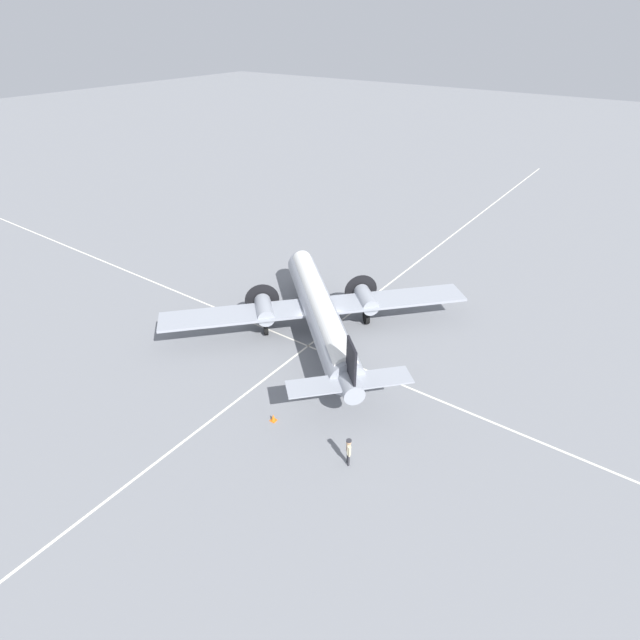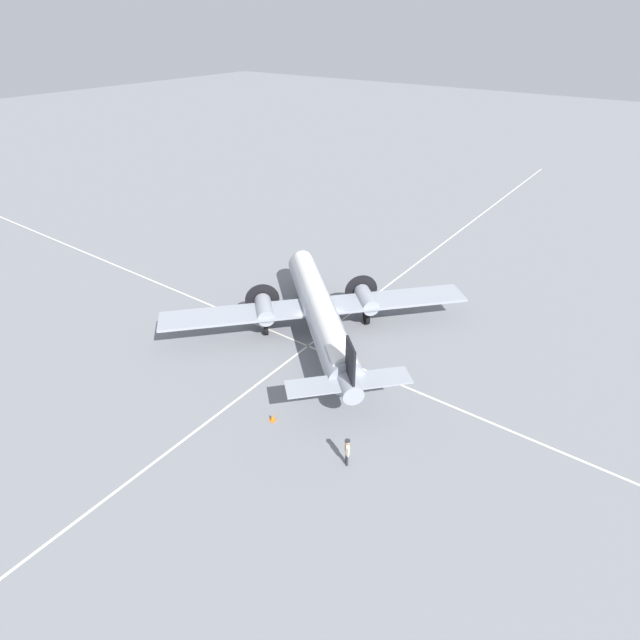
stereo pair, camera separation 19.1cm
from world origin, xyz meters
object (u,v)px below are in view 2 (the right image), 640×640
suitcase_upright_spare (298,391)px  suitcase_near_door (296,392)px  crew_foreground (347,449)px  traffic_cone (272,418)px  airliner_main (319,308)px

suitcase_upright_spare → suitcase_near_door: bearing=-54.1°
crew_foreground → suitcase_near_door: (-2.97, -5.85, -0.89)m
traffic_cone → suitcase_near_door: bearing=-173.0°
suitcase_upright_spare → traffic_cone: bearing=4.7°
airliner_main → traffic_cone: size_ratio=41.15×
suitcase_near_door → suitcase_upright_spare: size_ratio=0.72×
airliner_main → suitcase_upright_spare: airliner_main is taller
airliner_main → crew_foreground: airliner_main is taller
suitcase_near_door → airliner_main: bearing=-155.6°
traffic_cone → airliner_main: bearing=-160.4°
airliner_main → traffic_cone: 10.15m
airliner_main → traffic_cone: bearing=152.5°
crew_foreground → traffic_cone: bearing=43.8°
suitcase_near_door → suitcase_upright_spare: suitcase_upright_spare is taller
traffic_cone → crew_foreground: bearing=87.8°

